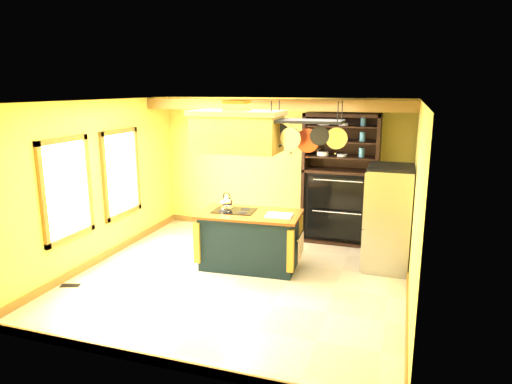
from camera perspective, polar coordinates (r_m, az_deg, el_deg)
The scene contains 15 objects.
floor at distance 7.26m, azimuth -1.96°, elevation -10.52°, with size 5.00×5.00×0.00m, color beige.
ceiling at distance 6.67m, azimuth -2.14°, elevation 11.29°, with size 5.00×5.00×0.00m, color white.
wall_back at distance 9.18m, azimuth 3.35°, elevation 3.25°, with size 5.00×0.02×2.70m, color #E1C852.
wall_front at distance 4.67m, azimuth -12.77°, elevation -6.66°, with size 5.00×0.02×2.70m, color #E1C852.
wall_left at distance 8.04m, azimuth -19.03°, elevation 1.17°, with size 0.02×5.00×2.70m, color #E1C852.
wall_right at distance 6.44m, azimuth 19.33°, elevation -1.65°, with size 0.02×5.00×2.70m, color #E1C852.
ceiling_beam at distance 8.29m, azimuth 2.01°, elevation 10.85°, with size 5.00×0.15×0.20m, color olive.
window_near at distance 7.40m, azimuth -22.54°, elevation 0.31°, with size 0.06×1.06×1.56m.
window_far at distance 8.48m, azimuth -16.44°, elevation 2.28°, with size 0.06×1.06×1.56m.
kitchen_island at distance 7.49m, azimuth -0.81°, elevation -5.93°, with size 1.69×1.01×1.11m.
range_hood at distance 7.18m, azimuth -2.36°, elevation 7.76°, with size 1.41×0.80×0.80m.
pot_rack at distance 6.88m, azimuth 6.41°, elevation 7.92°, with size 1.16×0.54×0.78m.
refrigerator at distance 7.65m, azimuth 16.10°, elevation -3.42°, with size 0.72×0.84×1.65m.
hutch at distance 8.78m, azimuth 10.45°, elevation -0.19°, with size 1.38×0.62×2.44m.
floor_register at distance 7.48m, azimuth -22.20°, elevation -10.77°, with size 0.28×0.12×0.01m, color black.
Camera 1 is at (2.31, -6.25, 2.89)m, focal length 32.00 mm.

